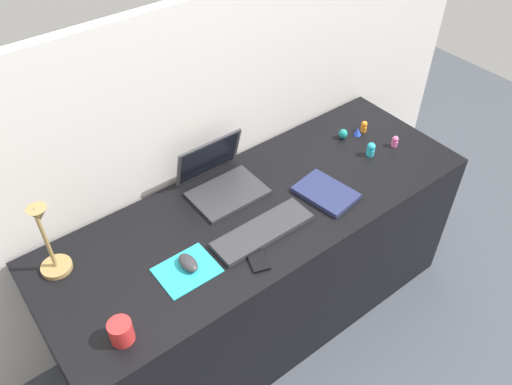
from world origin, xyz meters
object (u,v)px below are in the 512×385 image
at_px(laptop, 219,177).
at_px(mouse, 188,263).
at_px(notebook_pad, 326,193).
at_px(toy_figurine_orange, 364,126).
at_px(toy_figurine_pink, 395,141).
at_px(toy_figurine_teal, 343,134).
at_px(coffee_mug, 121,331).
at_px(desk_lamp, 48,242).
at_px(toy_figurine_cyan, 371,149).
at_px(cell_phone, 257,258).
at_px(toy_figurine_blue, 358,131).
at_px(keyboard, 263,231).

bearing_deg(laptop, mouse, -139.56).
xyz_separation_m(notebook_pad, toy_figurine_orange, (0.45, 0.22, 0.02)).
xyz_separation_m(toy_figurine_pink, toy_figurine_orange, (-0.03, 0.17, 0.00)).
xyz_separation_m(laptop, toy_figurine_teal, (0.65, -0.07, -0.03)).
height_order(coffee_mug, toy_figurine_orange, coffee_mug).
relative_size(desk_lamp, toy_figurine_cyan, 5.54).
bearing_deg(toy_figurine_teal, toy_figurine_pink, -52.50).
height_order(cell_phone, toy_figurine_teal, toy_figurine_teal).
distance_m(toy_figurine_pink, toy_figurine_cyan, 0.14).
bearing_deg(laptop, toy_figurine_blue, -7.35).
relative_size(toy_figurine_pink, toy_figurine_teal, 1.15).
bearing_deg(toy_figurine_teal, toy_figurine_cyan, -87.29).
height_order(keyboard, toy_figurine_cyan, toy_figurine_cyan).
distance_m(notebook_pad, toy_figurine_cyan, 0.35).
bearing_deg(toy_figurine_orange, toy_figurine_teal, 169.62).
height_order(laptop, coffee_mug, laptop).
bearing_deg(cell_phone, toy_figurine_teal, 42.47).
relative_size(toy_figurine_cyan, toy_figurine_orange, 1.18).
relative_size(coffee_mug, toy_figurine_pink, 1.51).
xyz_separation_m(keyboard, mouse, (-0.32, 0.03, 0.01)).
relative_size(coffee_mug, toy_figurine_cyan, 1.24).
height_order(cell_phone, coffee_mug, coffee_mug).
xyz_separation_m(keyboard, notebook_pad, (0.34, 0.01, 0.00)).
height_order(laptop, toy_figurine_cyan, laptop).
xyz_separation_m(coffee_mug, toy_figurine_orange, (1.43, 0.32, -0.01)).
distance_m(cell_phone, toy_figurine_pink, 0.93).
distance_m(laptop, coffee_mug, 0.77).
height_order(toy_figurine_pink, toy_figurine_blue, toy_figurine_pink).
bearing_deg(toy_figurine_blue, desk_lamp, 177.66).
bearing_deg(laptop, desk_lamp, -177.21).
xyz_separation_m(coffee_mug, toy_figurine_teal, (1.31, 0.34, -0.02)).
xyz_separation_m(keyboard, coffee_mug, (-0.64, -0.09, 0.03)).
height_order(keyboard, coffee_mug, coffee_mug).
xyz_separation_m(keyboard, toy_figurine_teal, (0.67, 0.25, 0.01)).
xyz_separation_m(laptop, toy_figurine_cyan, (0.66, -0.24, -0.02)).
bearing_deg(keyboard, coffee_mug, -171.85).
bearing_deg(toy_figurine_cyan, cell_phone, -167.63).
bearing_deg(toy_figurine_orange, laptop, 173.32).
bearing_deg(toy_figurine_pink, laptop, 162.10).
relative_size(desk_lamp, toy_figurine_blue, 9.15).
height_order(keyboard, notebook_pad, same).
distance_m(cell_phone, desk_lamp, 0.72).
bearing_deg(toy_figurine_orange, desk_lamp, 177.86).
relative_size(desk_lamp, toy_figurine_teal, 7.77).
distance_m(notebook_pad, toy_figurine_blue, 0.46).
xyz_separation_m(notebook_pad, toy_figurine_cyan, (0.34, 0.07, 0.02)).
relative_size(laptop, toy_figurine_blue, 7.56).
bearing_deg(keyboard, toy_figurine_blue, 16.70).
relative_size(keyboard, desk_lamp, 1.13).
distance_m(keyboard, coffee_mug, 0.64).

